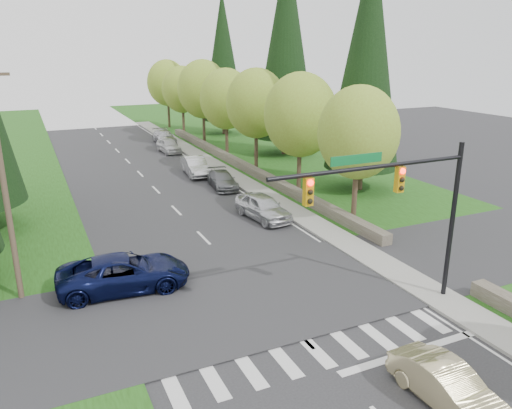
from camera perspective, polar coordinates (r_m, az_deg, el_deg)
ground at (r=16.58m, az=13.22°, el=-21.78°), size 120.00×120.00×0.00m
grass_east at (r=38.13m, az=10.45°, el=1.52°), size 14.00×110.00×0.06m
cross_street at (r=22.26m, az=0.42°, el=-10.24°), size 120.00×8.00×0.10m
sidewalk_east at (r=36.78m, az=0.84°, el=1.28°), size 1.80×80.00×0.13m
curb_east at (r=36.43m, az=-0.36°, el=1.12°), size 0.20×80.00×0.13m
stone_wall_north at (r=44.43m, az=-1.65°, el=4.52°), size 0.70×40.00×0.70m
traffic_signal at (r=19.93m, az=16.31°, el=1.12°), size 8.70×0.37×6.80m
utility_pole at (r=22.45m, az=-26.88°, el=2.13°), size 1.60×0.24×10.00m
decid_tree_0 at (r=30.00m, az=11.63°, el=8.03°), size 4.80×4.80×8.37m
decid_tree_1 at (r=35.83m, az=5.10°, el=10.15°), size 5.20×5.20×8.80m
decid_tree_2 at (r=41.90m, az=0.02°, el=11.47°), size 5.00×5.00×8.82m
decid_tree_3 at (r=48.37m, az=-3.43°, el=11.95°), size 5.00×5.00×8.55m
decid_tree_4 at (r=54.92m, az=-6.10°, el=12.97°), size 5.40×5.40×9.18m
decid_tree_5 at (r=61.55m, az=-8.44°, el=12.88°), size 4.80×4.80×8.30m
decid_tree_6 at (r=68.27m, az=-10.12°, el=13.52°), size 5.20×5.20×8.86m
conifer_e_a at (r=37.29m, az=12.62°, el=16.26°), size 5.44×5.44×17.80m
conifer_e_b at (r=49.67m, az=3.46°, el=18.02°), size 6.12×6.12×19.80m
conifer_e_c at (r=62.00m, az=-3.80°, el=16.53°), size 5.10×5.10×16.80m
sedan_champagne at (r=16.97m, az=21.04°, el=-18.80°), size 1.55×4.00×1.30m
suv_navy at (r=23.12m, az=-14.84°, el=-7.55°), size 6.00×3.19×1.60m
parked_car_a at (r=31.32m, az=0.79°, el=-0.27°), size 2.45×4.83×1.58m
parked_car_b at (r=38.43m, az=-3.84°, el=2.82°), size 2.28×4.50×1.25m
parked_car_c at (r=42.54m, az=-6.95°, el=4.38°), size 2.02×4.79×1.54m
parked_car_d at (r=52.26m, az=-9.93°, el=6.65°), size 1.88×4.25×1.42m
parked_car_e at (r=57.45m, az=-10.45°, el=7.60°), size 2.23×5.02×1.43m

